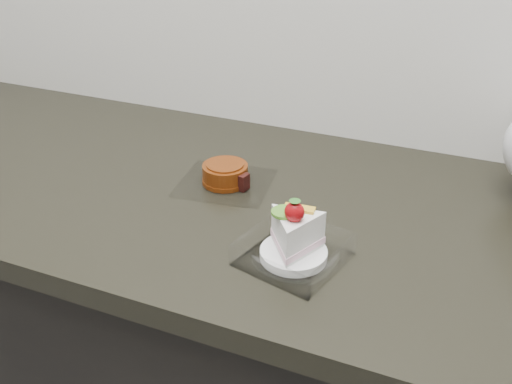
# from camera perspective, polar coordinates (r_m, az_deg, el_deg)

# --- Properties ---
(counter) EXTENTS (2.04, 0.64, 0.90)m
(counter) POSITION_cam_1_polar(r_m,az_deg,el_deg) (1.28, 1.82, -18.58)
(counter) COLOR black
(counter) RESTS_ON ground
(cake_tray) EXTENTS (0.16, 0.16, 0.11)m
(cake_tray) POSITION_cam_1_polar(r_m,az_deg,el_deg) (0.83, 3.81, -5.18)
(cake_tray) COLOR white
(cake_tray) RESTS_ON counter
(mooncake_wrap) EXTENTS (0.19, 0.18, 0.04)m
(mooncake_wrap) POSITION_cam_1_polar(r_m,az_deg,el_deg) (1.04, -3.03, 1.65)
(mooncake_wrap) COLOR white
(mooncake_wrap) RESTS_ON counter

